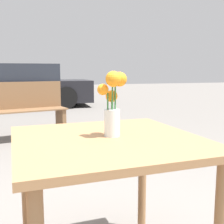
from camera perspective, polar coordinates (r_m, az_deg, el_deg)
name	(u,v)px	position (r m, az deg, el deg)	size (l,w,h in m)	color
table_front	(108,160)	(1.29, -0.91, -9.73)	(0.82, 0.82, 0.71)	#9E7047
flower_vase	(113,104)	(1.26, 0.16, 1.58)	(0.14, 0.13, 0.29)	silver
parked_car	(19,86)	(8.46, -18.37, 4.95)	(4.12, 1.97, 1.21)	black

